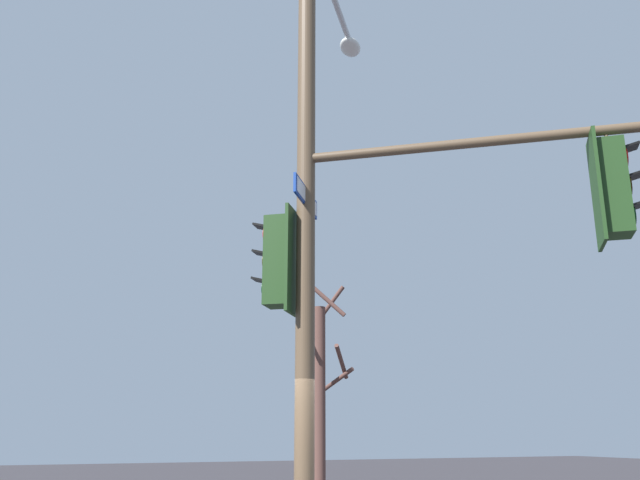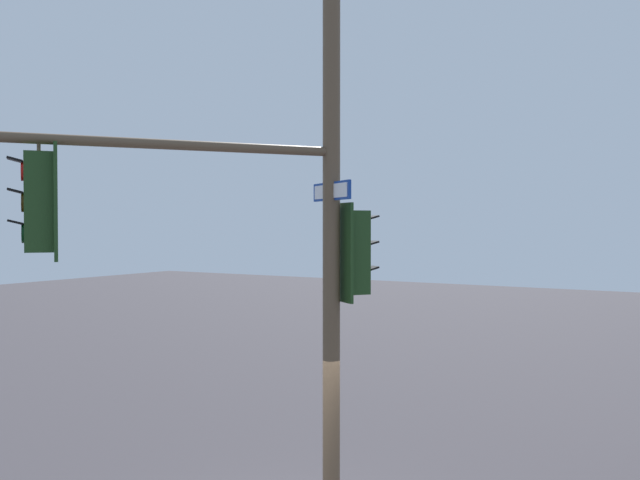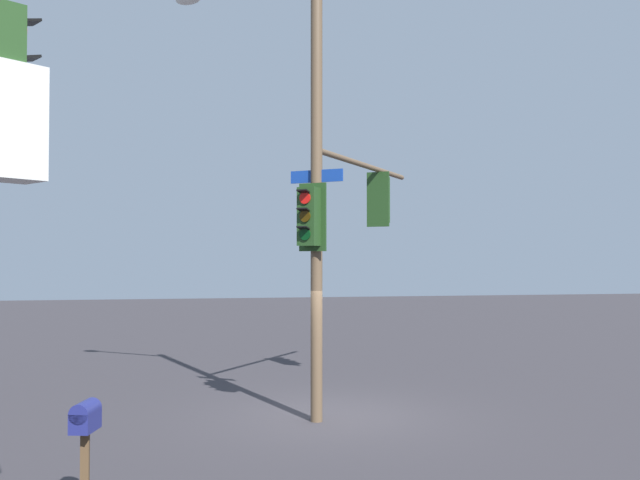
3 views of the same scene
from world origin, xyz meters
The scene contains 1 object.
main_signal_pole_assembly centered at (-0.34, -0.08, 4.81)m, with size 4.72×5.88×9.08m.
Camera 2 is at (-7.33, -4.77, 4.26)m, focal length 38.20 mm.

